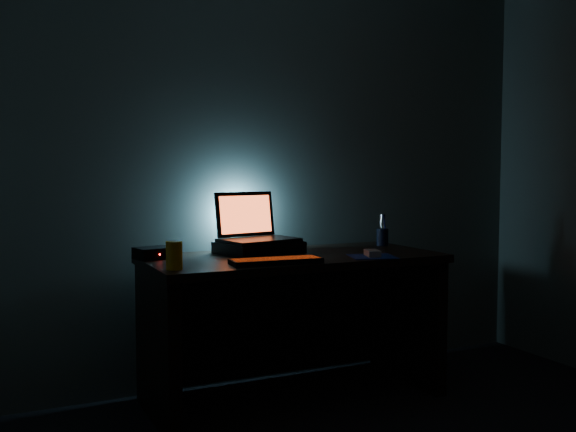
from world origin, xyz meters
The scene contains 10 objects.
room centered at (0.00, 0.00, 1.25)m, with size 3.50×4.00×2.50m.
desk centered at (0.00, 1.67, 0.49)m, with size 1.50×0.70×0.75m.
riser centered at (-0.13, 1.76, 0.78)m, with size 0.40×0.30×0.06m, color black.
laptop centered at (-0.14, 1.81, 0.87)m, with size 0.43×0.35×0.26m.
keyboard centered at (-0.21, 1.37, 0.76)m, with size 0.44×0.17×0.03m.
mousepad centered at (0.33, 1.38, 0.75)m, with size 0.22×0.20×0.00m, color navy.
mouse centered at (0.33, 1.38, 0.77)m, with size 0.06×0.10×0.03m, color gray.
pen_cup centered at (0.65, 1.77, 0.80)m, with size 0.07×0.07×0.10m, color black.
juice_glass centered at (-0.68, 1.41, 0.81)m, with size 0.07×0.07×0.12m, color #DB9A0B.
router centered at (-0.68, 1.79, 0.78)m, with size 0.19×0.17×0.06m.
Camera 1 is at (-1.42, -1.31, 1.18)m, focal length 40.00 mm.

